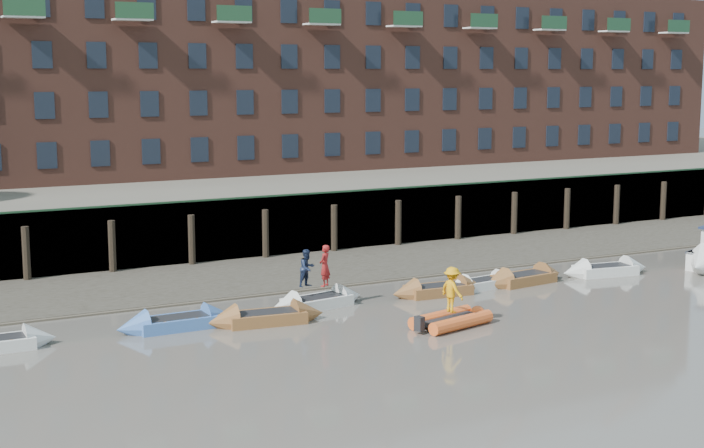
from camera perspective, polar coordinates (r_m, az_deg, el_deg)
ground at (r=34.14m, az=12.55°, el=-7.85°), size 220.00×220.00×0.00m
foreshore at (r=48.83m, az=-1.17°, el=-2.58°), size 110.00×8.00×0.50m
mud_band at (r=45.87m, az=0.73°, el=-3.33°), size 110.00×1.60×0.10m
river_wall at (r=52.44m, az=-3.31°, el=-0.02°), size 110.00×1.23×3.30m
bank_terrace at (r=64.98m, az=-8.27°, el=1.63°), size 110.00×28.00×3.20m
apartment_terrace at (r=65.49m, az=-8.79°, el=11.52°), size 80.60×15.56×20.98m
rowboat_1 at (r=38.03m, az=-10.16°, el=-5.67°), size 4.66×1.40×1.35m
rowboat_2 at (r=38.31m, az=-5.03°, el=-5.45°), size 4.81×1.89×1.36m
rowboat_3 at (r=40.80m, az=-2.04°, el=-4.55°), size 4.61×1.96×1.30m
rowboat_4 at (r=43.12m, az=5.05°, el=-3.84°), size 4.53×1.58×1.29m
rowboat_5 at (r=44.71m, az=7.57°, el=-3.46°), size 4.11×1.65×1.16m
rowboat_6 at (r=45.93m, az=9.97°, el=-3.14°), size 4.77×1.90×1.35m
rowboat_7 at (r=48.71m, az=14.52°, el=-2.61°), size 4.75×1.98×1.34m
rib_tender at (r=38.08m, az=5.92°, el=-5.53°), size 3.51×2.31×0.59m
person_rower_a at (r=40.55m, az=-1.60°, el=-2.44°), size 0.75×0.73×1.74m
person_rower_b at (r=40.51m, az=-2.62°, el=-2.57°), size 0.93×0.83×1.58m
person_rib_crew at (r=37.72m, az=5.85°, el=-3.82°), size 0.77×1.20×1.76m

